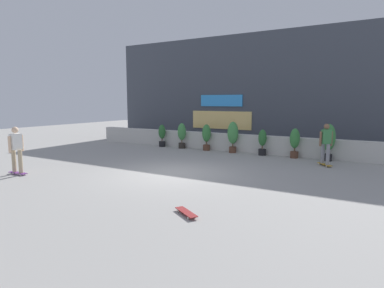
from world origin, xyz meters
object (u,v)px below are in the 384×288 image
potted_plant_0 (162,135)px  potted_plant_3 (233,135)px  potted_plant_2 (206,136)px  skateboard_near_camera (186,212)px  skater_mid_plaza (326,143)px  potted_plant_4 (262,141)px  potted_plant_5 (295,141)px  potted_plant_1 (182,134)px  potted_plant_6 (329,139)px  skater_foreground (16,148)px

potted_plant_0 → potted_plant_3: bearing=-0.0°
potted_plant_2 → skateboard_near_camera: potted_plant_2 is taller
potted_plant_2 → skater_mid_plaza: 6.17m
potted_plant_3 → skateboard_near_camera: (2.76, -8.93, -0.85)m
potted_plant_4 → potted_plant_5: 1.52m
potted_plant_1 → potted_plant_6: size_ratio=0.86×
potted_plant_3 → potted_plant_1: bearing=180.0°
potted_plant_4 → potted_plant_6: (2.94, -0.00, 0.27)m
potted_plant_3 → potted_plant_4: (1.53, 0.00, -0.24)m
skater_mid_plaza → potted_plant_1: bearing=170.7°
potted_plant_4 → skateboard_near_camera: 9.03m
potted_plant_0 → potted_plant_5: size_ratio=0.93×
potted_plant_5 → skater_foreground: 11.35m
potted_plant_0 → skater_foreground: size_ratio=0.74×
skateboard_near_camera → skater_foreground: bearing=176.2°
potted_plant_0 → skater_mid_plaza: 9.00m
potted_plant_0 → skateboard_near_camera: potted_plant_0 is taller
potted_plant_1 → skater_foreground: skater_foreground is taller
potted_plant_6 → potted_plant_2: bearing=180.0°
potted_plant_1 → potted_plant_3: size_ratio=0.89×
potted_plant_1 → potted_plant_3: bearing=0.0°
potted_plant_0 → potted_plant_6: bearing=-0.0°
potted_plant_3 → potted_plant_4: potted_plant_3 is taller
potted_plant_2 → skater_foreground: bearing=-109.9°
potted_plant_5 → potted_plant_6: potted_plant_6 is taller
skater_mid_plaza → potted_plant_2: bearing=168.4°
potted_plant_1 → skater_mid_plaza: 7.68m
potted_plant_0 → skater_mid_plaza: size_ratio=0.74×
skateboard_near_camera → potted_plant_5: bearing=88.2°
potted_plant_6 → skater_foreground: skater_foreground is taller
skater_mid_plaza → skateboard_near_camera: 7.94m
potted_plant_5 → skater_foreground: bearing=-132.0°
skater_mid_plaza → skateboard_near_camera: size_ratio=2.16×
potted_plant_3 → skater_foreground: bearing=-118.3°
potted_plant_2 → potted_plant_5: potted_plant_2 is taller
potted_plant_0 → skater_foreground: bearing=-91.3°
potted_plant_0 → potted_plant_1: size_ratio=0.91×
potted_plant_3 → potted_plant_4: size_ratio=1.26×
potted_plant_3 → skateboard_near_camera: size_ratio=1.99×
potted_plant_0 → potted_plant_1: potted_plant_1 is taller
potted_plant_2 → skateboard_near_camera: size_ratio=1.75×
skateboard_near_camera → potted_plant_0: bearing=128.6°
potted_plant_5 → skateboard_near_camera: size_ratio=1.73×
potted_plant_0 → skater_foreground: skater_foreground is taller
potted_plant_4 → potted_plant_3: bearing=-180.0°
potted_plant_5 → skater_foreground: skater_foreground is taller
potted_plant_5 → skateboard_near_camera: 8.96m
skater_foreground → skateboard_near_camera: 7.37m
skater_foreground → skateboard_near_camera: skater_foreground is taller
potted_plant_0 → skater_mid_plaza: skater_mid_plaza is taller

